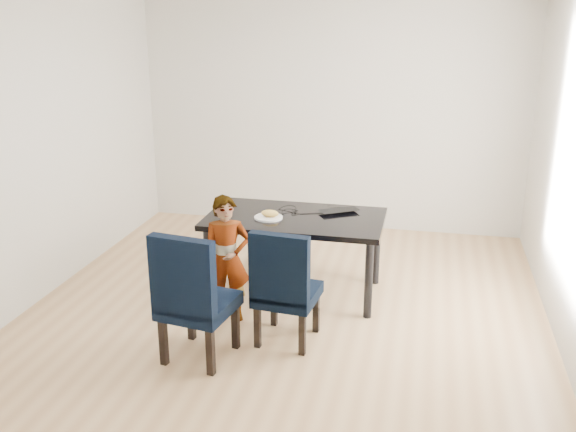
% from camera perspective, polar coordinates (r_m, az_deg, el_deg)
% --- Properties ---
extents(floor, '(4.50, 5.00, 0.01)m').
position_cam_1_polar(floor, '(5.66, -0.45, -8.87)').
color(floor, tan).
rests_on(floor, ground).
extents(wall_back, '(4.50, 0.01, 2.70)m').
position_cam_1_polar(wall_back, '(7.60, 3.83, 8.93)').
color(wall_back, silver).
rests_on(wall_back, ground).
extents(wall_front, '(4.50, 0.01, 2.70)m').
position_cam_1_polar(wall_front, '(2.93, -11.68, -6.91)').
color(wall_front, white).
rests_on(wall_front, ground).
extents(wall_left, '(0.01, 5.00, 2.70)m').
position_cam_1_polar(wall_left, '(6.09, -21.71, 5.34)').
color(wall_left, white).
rests_on(wall_left, ground).
extents(dining_table, '(1.60, 0.90, 0.75)m').
position_cam_1_polar(dining_table, '(5.95, 0.63, -3.46)').
color(dining_table, black).
rests_on(dining_table, floor).
extents(chair_left, '(0.57, 0.59, 1.04)m').
position_cam_1_polar(chair_left, '(4.88, -7.96, -6.89)').
color(chair_left, black).
rests_on(chair_left, floor).
extents(chair_right, '(0.51, 0.53, 0.97)m').
position_cam_1_polar(chair_right, '(5.08, -0.04, -6.08)').
color(chair_right, black).
rests_on(chair_right, floor).
extents(child, '(0.47, 0.39, 1.10)m').
position_cam_1_polar(child, '(5.41, -5.46, -3.85)').
color(child, orange).
rests_on(child, floor).
extents(plate, '(0.32, 0.32, 0.01)m').
position_cam_1_polar(plate, '(5.77, -1.75, -0.13)').
color(plate, white).
rests_on(plate, dining_table).
extents(sandwich, '(0.17, 0.12, 0.06)m').
position_cam_1_polar(sandwich, '(5.76, -1.61, 0.24)').
color(sandwich, gold).
rests_on(sandwich, plate).
extents(laptop, '(0.43, 0.39, 0.03)m').
position_cam_1_polar(laptop, '(5.99, 4.37, 0.58)').
color(laptop, black).
rests_on(laptop, dining_table).
extents(cable_tangle, '(0.16, 0.16, 0.01)m').
position_cam_1_polar(cable_tangle, '(5.91, 0.14, 0.28)').
color(cable_tangle, black).
rests_on(cable_tangle, dining_table).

